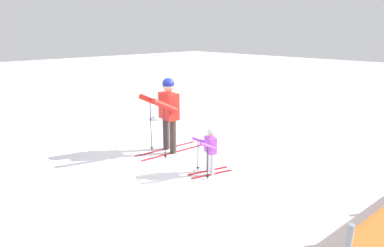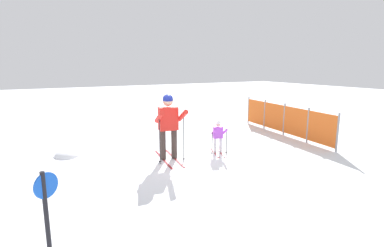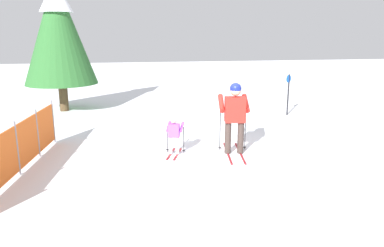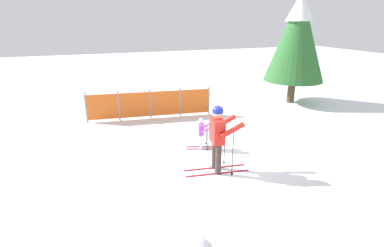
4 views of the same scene
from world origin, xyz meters
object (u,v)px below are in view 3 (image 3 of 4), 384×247
Objects in this scene: skier_adult at (235,111)px; safety_fence at (17,149)px; trail_marker at (288,90)px; skier_child at (174,132)px; conifer_far at (58,29)px.

skier_adult is 5.10m from safety_fence.
skier_adult is at bearing -82.43° from safety_fence.
skier_child is at bearing 129.33° from trail_marker.
skier_child is at bearing -76.68° from safety_fence.
trail_marker is (-2.23, -8.37, -2.20)m from conifer_far.
safety_fence is 7.41m from conifer_far.
skier_child is 0.20× the size of safety_fence.
safety_fence is (-0.83, 3.51, 0.02)m from skier_child.
conifer_far reaches higher than safety_fence.
conifer_far is 3.33× the size of trail_marker.
conifer_far is (6.29, 5.14, 2.04)m from skier_adult.
skier_adult is 8.38m from conifer_far.
skier_adult is at bearing -77.08° from skier_child.
conifer_far is (6.13, 3.61, 2.56)m from skier_child.
trail_marker reaches higher than skier_child.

